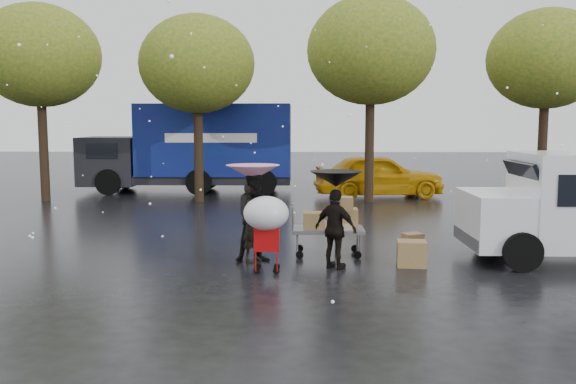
{
  "coord_description": "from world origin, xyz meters",
  "views": [
    {
      "loc": [
        0.09,
        -11.37,
        2.84
      ],
      "look_at": [
        -0.17,
        1.0,
        1.39
      ],
      "focal_mm": 38.0,
      "sensor_mm": 36.0,
      "label": 1
    }
  ],
  "objects_px": {
    "person_black": "(336,229)",
    "yellow_taxi": "(379,175)",
    "blue_truck": "(195,148)",
    "person_pink": "(253,222)",
    "vendor_cart": "(332,222)",
    "shopping_cart": "(266,218)"
  },
  "relations": [
    {
      "from": "person_black",
      "to": "yellow_taxi",
      "type": "xyz_separation_m",
      "value": [
        2.25,
        11.22,
        0.04
      ]
    },
    {
      "from": "blue_truck",
      "to": "shopping_cart",
      "type": "bearing_deg",
      "value": -74.77
    },
    {
      "from": "person_pink",
      "to": "shopping_cart",
      "type": "distance_m",
      "value": 1.08
    },
    {
      "from": "person_black",
      "to": "blue_truck",
      "type": "relative_size",
      "value": 0.19
    },
    {
      "from": "person_pink",
      "to": "yellow_taxi",
      "type": "height_order",
      "value": "yellow_taxi"
    },
    {
      "from": "blue_truck",
      "to": "person_black",
      "type": "bearing_deg",
      "value": -69.01
    },
    {
      "from": "person_pink",
      "to": "person_black",
      "type": "distance_m",
      "value": 1.72
    },
    {
      "from": "vendor_cart",
      "to": "blue_truck",
      "type": "xyz_separation_m",
      "value": [
        -4.9,
        11.64,
        1.03
      ]
    },
    {
      "from": "person_pink",
      "to": "blue_truck",
      "type": "xyz_separation_m",
      "value": [
        -3.29,
        12.24,
        0.96
      ]
    },
    {
      "from": "person_pink",
      "to": "vendor_cart",
      "type": "distance_m",
      "value": 1.73
    },
    {
      "from": "person_pink",
      "to": "person_black",
      "type": "height_order",
      "value": "person_pink"
    },
    {
      "from": "blue_truck",
      "to": "yellow_taxi",
      "type": "height_order",
      "value": "blue_truck"
    },
    {
      "from": "person_black",
      "to": "blue_truck",
      "type": "distance_m",
      "value": 13.75
    },
    {
      "from": "person_pink",
      "to": "blue_truck",
      "type": "height_order",
      "value": "blue_truck"
    },
    {
      "from": "person_pink",
      "to": "shopping_cart",
      "type": "bearing_deg",
      "value": -135.31
    },
    {
      "from": "person_black",
      "to": "yellow_taxi",
      "type": "distance_m",
      "value": 11.45
    },
    {
      "from": "person_pink",
      "to": "person_black",
      "type": "xyz_separation_m",
      "value": [
        1.63,
        -0.56,
        -0.03
      ]
    },
    {
      "from": "person_black",
      "to": "blue_truck",
      "type": "height_order",
      "value": "blue_truck"
    },
    {
      "from": "person_black",
      "to": "shopping_cart",
      "type": "bearing_deg",
      "value": 53.68
    },
    {
      "from": "person_black",
      "to": "shopping_cart",
      "type": "height_order",
      "value": "person_black"
    },
    {
      "from": "yellow_taxi",
      "to": "vendor_cart",
      "type": "bearing_deg",
      "value": 160.7
    },
    {
      "from": "person_black",
      "to": "yellow_taxi",
      "type": "height_order",
      "value": "yellow_taxi"
    }
  ]
}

